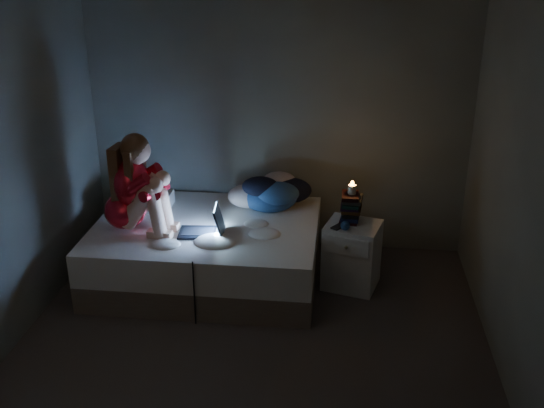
% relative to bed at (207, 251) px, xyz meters
% --- Properties ---
extents(floor, '(3.60, 3.80, 0.02)m').
position_rel_bed_xyz_m(floor, '(0.55, -1.10, -0.28)').
color(floor, '#413A37').
rests_on(floor, ground).
extents(wall_back, '(3.60, 0.02, 2.60)m').
position_rel_bed_xyz_m(wall_back, '(0.55, 0.81, 1.03)').
color(wall_back, '#51534C').
rests_on(wall_back, ground).
extents(wall_front, '(3.60, 0.02, 2.60)m').
position_rel_bed_xyz_m(wall_front, '(0.55, -3.01, 1.03)').
color(wall_front, '#51534C').
rests_on(wall_front, ground).
extents(wall_right, '(0.02, 3.80, 2.60)m').
position_rel_bed_xyz_m(wall_right, '(2.36, -1.10, 1.03)').
color(wall_right, '#51534C').
rests_on(wall_right, ground).
extents(bed, '(1.96, 1.47, 0.54)m').
position_rel_bed_xyz_m(bed, '(0.00, 0.00, 0.00)').
color(bed, silver).
rests_on(bed, ground).
extents(pillow, '(0.45, 0.32, 0.13)m').
position_rel_bed_xyz_m(pillow, '(-0.63, 0.31, 0.33)').
color(pillow, silver).
rests_on(pillow, bed).
extents(woman, '(0.58, 0.41, 0.88)m').
position_rel_bed_xyz_m(woman, '(-0.65, -0.20, 0.71)').
color(woman, maroon).
rests_on(woman, bed).
extents(laptop, '(0.40, 0.30, 0.27)m').
position_rel_bed_xyz_m(laptop, '(-0.00, -0.21, 0.40)').
color(laptop, black).
rests_on(laptop, bed).
extents(clothes_pile, '(0.69, 0.62, 0.34)m').
position_rel_bed_xyz_m(clothes_pile, '(0.51, 0.43, 0.44)').
color(clothes_pile, navy).
rests_on(clothes_pile, bed).
extents(nightstand, '(0.53, 0.50, 0.60)m').
position_rel_bed_xyz_m(nightstand, '(1.29, 0.01, 0.03)').
color(nightstand, silver).
rests_on(nightstand, ground).
extents(book_stack, '(0.19, 0.25, 0.24)m').
position_rel_bed_xyz_m(book_stack, '(1.26, 0.08, 0.45)').
color(book_stack, black).
rests_on(book_stack, nightstand).
extents(candle, '(0.07, 0.07, 0.08)m').
position_rel_bed_xyz_m(candle, '(1.26, 0.08, 0.60)').
color(candle, beige).
rests_on(candle, book_stack).
extents(phone, '(0.11, 0.16, 0.01)m').
position_rel_bed_xyz_m(phone, '(1.19, -0.09, 0.33)').
color(phone, black).
rests_on(phone, nightstand).
extents(blue_orb, '(0.08, 0.08, 0.08)m').
position_rel_bed_xyz_m(blue_orb, '(1.25, -0.13, 0.37)').
color(blue_orb, navy).
rests_on(blue_orb, nightstand).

